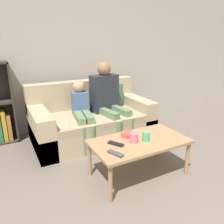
{
  "coord_description": "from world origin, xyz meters",
  "views": [
    {
      "loc": [
        -1.08,
        -0.64,
        1.44
      ],
      "look_at": [
        0.14,
        1.65,
        0.58
      ],
      "focal_mm": 35.0,
      "sensor_mm": 36.0,
      "label": 1
    }
  ],
  "objects_px": {
    "person_child": "(82,110)",
    "snack_bowl": "(128,134)",
    "tv_remote_0": "(115,154)",
    "coffee_table": "(139,144)",
    "person_adult": "(107,96)",
    "tv_remote_1": "(116,144)",
    "cup_near": "(134,138)",
    "couch": "(92,120)",
    "cup_far": "(146,136)"
  },
  "relations": [
    {
      "from": "cup_near",
      "to": "person_adult",
      "type": "bearing_deg",
      "value": 77.2
    },
    {
      "from": "cup_near",
      "to": "cup_far",
      "type": "bearing_deg",
      "value": -12.27
    },
    {
      "from": "couch",
      "to": "cup_near",
      "type": "bearing_deg",
      "value": -91.19
    },
    {
      "from": "person_adult",
      "to": "tv_remote_1",
      "type": "distance_m",
      "value": 1.17
    },
    {
      "from": "cup_near",
      "to": "tv_remote_0",
      "type": "xyz_separation_m",
      "value": [
        -0.29,
        -0.14,
        -0.04
      ]
    },
    {
      "from": "person_adult",
      "to": "couch",
      "type": "bearing_deg",
      "value": 150.5
    },
    {
      "from": "person_child",
      "to": "cup_far",
      "type": "bearing_deg",
      "value": -64.11
    },
    {
      "from": "coffee_table",
      "to": "cup_near",
      "type": "bearing_deg",
      "value": -172.67
    },
    {
      "from": "person_child",
      "to": "cup_near",
      "type": "xyz_separation_m",
      "value": [
        0.18,
        -1.04,
        -0.04
      ]
    },
    {
      "from": "cup_near",
      "to": "tv_remote_1",
      "type": "height_order",
      "value": "cup_near"
    },
    {
      "from": "couch",
      "to": "tv_remote_0",
      "type": "distance_m",
      "value": 1.37
    },
    {
      "from": "cup_near",
      "to": "snack_bowl",
      "type": "relative_size",
      "value": 0.69
    },
    {
      "from": "person_child",
      "to": "cup_near",
      "type": "relative_size",
      "value": 8.72
    },
    {
      "from": "coffee_table",
      "to": "person_adult",
      "type": "height_order",
      "value": "person_adult"
    },
    {
      "from": "tv_remote_1",
      "to": "coffee_table",
      "type": "bearing_deg",
      "value": -36.18
    },
    {
      "from": "cup_near",
      "to": "tv_remote_1",
      "type": "relative_size",
      "value": 0.61
    },
    {
      "from": "cup_far",
      "to": "snack_bowl",
      "type": "distance_m",
      "value": 0.22
    },
    {
      "from": "coffee_table",
      "to": "cup_far",
      "type": "bearing_deg",
      "value": -37.38
    },
    {
      "from": "cup_near",
      "to": "cup_far",
      "type": "distance_m",
      "value": 0.14
    },
    {
      "from": "snack_bowl",
      "to": "cup_far",
      "type": "bearing_deg",
      "value": -59.47
    },
    {
      "from": "person_adult",
      "to": "cup_near",
      "type": "relative_size",
      "value": 11.01
    },
    {
      "from": "coffee_table",
      "to": "tv_remote_1",
      "type": "distance_m",
      "value": 0.28
    },
    {
      "from": "person_adult",
      "to": "person_child",
      "type": "xyz_separation_m",
      "value": [
        -0.43,
        -0.06,
        -0.14
      ]
    },
    {
      "from": "snack_bowl",
      "to": "couch",
      "type": "bearing_deg",
      "value": 90.04
    },
    {
      "from": "tv_remote_0",
      "to": "tv_remote_1",
      "type": "distance_m",
      "value": 0.2
    },
    {
      "from": "cup_near",
      "to": "cup_far",
      "type": "xyz_separation_m",
      "value": [
        0.14,
        -0.03,
        -0.0
      ]
    },
    {
      "from": "cup_far",
      "to": "snack_bowl",
      "type": "bearing_deg",
      "value": 120.53
    },
    {
      "from": "tv_remote_0",
      "to": "snack_bowl",
      "type": "xyz_separation_m",
      "value": [
        0.32,
        0.3,
        0.01
      ]
    },
    {
      "from": "cup_near",
      "to": "tv_remote_1",
      "type": "distance_m",
      "value": 0.2
    },
    {
      "from": "person_child",
      "to": "tv_remote_0",
      "type": "xyz_separation_m",
      "value": [
        -0.11,
        -1.17,
        -0.08
      ]
    },
    {
      "from": "cup_far",
      "to": "snack_bowl",
      "type": "xyz_separation_m",
      "value": [
        -0.11,
        0.19,
        -0.03
      ]
    },
    {
      "from": "person_child",
      "to": "tv_remote_0",
      "type": "distance_m",
      "value": 1.18
    },
    {
      "from": "person_adult",
      "to": "cup_far",
      "type": "bearing_deg",
      "value": -104.88
    },
    {
      "from": "couch",
      "to": "cup_far",
      "type": "xyz_separation_m",
      "value": [
        0.11,
        -1.21,
        0.2
      ]
    },
    {
      "from": "tv_remote_0",
      "to": "cup_far",
      "type": "bearing_deg",
      "value": -7.73
    },
    {
      "from": "cup_far",
      "to": "tv_remote_1",
      "type": "height_order",
      "value": "cup_far"
    },
    {
      "from": "person_child",
      "to": "snack_bowl",
      "type": "distance_m",
      "value": 0.9
    },
    {
      "from": "coffee_table",
      "to": "snack_bowl",
      "type": "xyz_separation_m",
      "value": [
        -0.06,
        0.15,
        0.06
      ]
    },
    {
      "from": "cup_far",
      "to": "tv_remote_0",
      "type": "height_order",
      "value": "cup_far"
    },
    {
      "from": "person_adult",
      "to": "tv_remote_0",
      "type": "height_order",
      "value": "person_adult"
    },
    {
      "from": "cup_far",
      "to": "couch",
      "type": "bearing_deg",
      "value": 95.26
    },
    {
      "from": "cup_far",
      "to": "tv_remote_1",
      "type": "relative_size",
      "value": 0.6
    },
    {
      "from": "couch",
      "to": "tv_remote_0",
      "type": "xyz_separation_m",
      "value": [
        -0.32,
        -1.32,
        0.16
      ]
    },
    {
      "from": "snack_bowl",
      "to": "person_adult",
      "type": "bearing_deg",
      "value": 76.58
    },
    {
      "from": "person_child",
      "to": "snack_bowl",
      "type": "relative_size",
      "value": 6.01
    },
    {
      "from": "couch",
      "to": "cup_far",
      "type": "height_order",
      "value": "couch"
    },
    {
      "from": "tv_remote_0",
      "to": "snack_bowl",
      "type": "bearing_deg",
      "value": 21.13
    },
    {
      "from": "person_adult",
      "to": "coffee_table",
      "type": "bearing_deg",
      "value": -107.82
    },
    {
      "from": "person_adult",
      "to": "cup_far",
      "type": "relative_size",
      "value": 11.21
    },
    {
      "from": "couch",
      "to": "coffee_table",
      "type": "distance_m",
      "value": 1.18
    }
  ]
}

